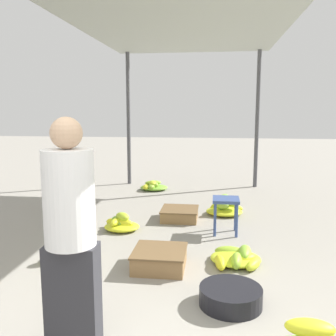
{
  "coord_description": "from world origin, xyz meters",
  "views": [
    {
      "loc": [
        0.51,
        -1.55,
        1.6
      ],
      "look_at": [
        0.0,
        2.43,
        0.97
      ],
      "focal_mm": 40.0,
      "sensor_mm": 36.0,
      "label": 1
    }
  ],
  "objects_px": {
    "basin_black": "(231,296)",
    "banana_pile_right_0": "(237,258)",
    "stool": "(226,205)",
    "banana_pile_left_0": "(66,255)",
    "crate_near": "(160,259)",
    "crate_mid": "(180,214)",
    "vendor_foreground": "(70,232)",
    "banana_pile_left_1": "(121,224)",
    "banana_pile_left_2": "(153,186)",
    "banana_pile_right_2": "(225,208)"
  },
  "relations": [
    {
      "from": "crate_near",
      "to": "stool",
      "type": "bearing_deg",
      "value": 59.73
    },
    {
      "from": "basin_black",
      "to": "stool",
      "type": "bearing_deg",
      "value": 89.98
    },
    {
      "from": "basin_black",
      "to": "crate_mid",
      "type": "relative_size",
      "value": 0.97
    },
    {
      "from": "vendor_foreground",
      "to": "banana_pile_left_1",
      "type": "relative_size",
      "value": 3.14
    },
    {
      "from": "crate_near",
      "to": "crate_mid",
      "type": "distance_m",
      "value": 1.72
    },
    {
      "from": "basin_black",
      "to": "banana_pile_right_0",
      "type": "height_order",
      "value": "banana_pile_right_0"
    },
    {
      "from": "vendor_foreground",
      "to": "banana_pile_right_0",
      "type": "relative_size",
      "value": 2.89
    },
    {
      "from": "basin_black",
      "to": "banana_pile_left_1",
      "type": "distance_m",
      "value": 2.28
    },
    {
      "from": "vendor_foreground",
      "to": "crate_near",
      "type": "distance_m",
      "value": 1.56
    },
    {
      "from": "banana_pile_left_0",
      "to": "banana_pile_right_0",
      "type": "relative_size",
      "value": 0.98
    },
    {
      "from": "crate_near",
      "to": "crate_mid",
      "type": "bearing_deg",
      "value": 88.65
    },
    {
      "from": "banana_pile_right_0",
      "to": "stool",
      "type": "bearing_deg",
      "value": 95.54
    },
    {
      "from": "vendor_foreground",
      "to": "crate_mid",
      "type": "distance_m",
      "value": 3.17
    },
    {
      "from": "vendor_foreground",
      "to": "banana_pile_right_0",
      "type": "xyz_separation_m",
      "value": [
        1.17,
        1.55,
        -0.75
      ]
    },
    {
      "from": "banana_pile_left_0",
      "to": "banana_pile_left_1",
      "type": "relative_size",
      "value": 1.07
    },
    {
      "from": "crate_near",
      "to": "banana_pile_left_1",
      "type": "bearing_deg",
      "value": 121.47
    },
    {
      "from": "stool",
      "to": "banana_pile_left_2",
      "type": "relative_size",
      "value": 0.77
    },
    {
      "from": "banana_pile_right_2",
      "to": "banana_pile_left_1",
      "type": "bearing_deg",
      "value": -145.73
    },
    {
      "from": "banana_pile_left_0",
      "to": "banana_pile_right_0",
      "type": "height_order",
      "value": "banana_pile_right_0"
    },
    {
      "from": "crate_near",
      "to": "banana_pile_right_0",
      "type": "bearing_deg",
      "value": 14.93
    },
    {
      "from": "banana_pile_right_0",
      "to": "banana_pile_right_2",
      "type": "xyz_separation_m",
      "value": [
        -0.08,
        1.9,
        0.02
      ]
    },
    {
      "from": "stool",
      "to": "vendor_foreground",
      "type": "bearing_deg",
      "value": -113.13
    },
    {
      "from": "banana_pile_left_2",
      "to": "banana_pile_right_2",
      "type": "distance_m",
      "value": 2.12
    },
    {
      "from": "banana_pile_left_0",
      "to": "banana_pile_right_2",
      "type": "bearing_deg",
      "value": 49.55
    },
    {
      "from": "banana_pile_left_1",
      "to": "banana_pile_left_2",
      "type": "relative_size",
      "value": 0.82
    },
    {
      "from": "basin_black",
      "to": "banana_pile_left_0",
      "type": "xyz_separation_m",
      "value": [
        -1.72,
        0.72,
        -0.02
      ]
    },
    {
      "from": "banana_pile_left_2",
      "to": "crate_near",
      "type": "distance_m",
      "value": 3.76
    },
    {
      "from": "stool",
      "to": "crate_near",
      "type": "distance_m",
      "value": 1.4
    },
    {
      "from": "stool",
      "to": "banana_pile_left_2",
      "type": "height_order",
      "value": "stool"
    },
    {
      "from": "banana_pile_right_0",
      "to": "crate_mid",
      "type": "xyz_separation_m",
      "value": [
        -0.74,
        1.51,
        0.02
      ]
    },
    {
      "from": "banana_pile_right_2",
      "to": "banana_pile_left_0",
      "type": "bearing_deg",
      "value": -130.45
    },
    {
      "from": "vendor_foreground",
      "to": "banana_pile_left_1",
      "type": "height_order",
      "value": "vendor_foreground"
    },
    {
      "from": "basin_black",
      "to": "crate_mid",
      "type": "height_order",
      "value": "crate_mid"
    },
    {
      "from": "vendor_foreground",
      "to": "banana_pile_left_2",
      "type": "xyz_separation_m",
      "value": [
        -0.31,
        5.03,
        -0.73
      ]
    },
    {
      "from": "vendor_foreground",
      "to": "banana_pile_right_0",
      "type": "bearing_deg",
      "value": 52.88
    },
    {
      "from": "vendor_foreground",
      "to": "basin_black",
      "type": "distance_m",
      "value": 1.47
    },
    {
      "from": "banana_pile_right_2",
      "to": "crate_near",
      "type": "distance_m",
      "value": 2.22
    },
    {
      "from": "banana_pile_left_1",
      "to": "banana_pile_right_0",
      "type": "relative_size",
      "value": 0.92
    },
    {
      "from": "basin_black",
      "to": "banana_pile_right_0",
      "type": "distance_m",
      "value": 0.87
    },
    {
      "from": "banana_pile_left_1",
      "to": "banana_pile_right_0",
      "type": "distance_m",
      "value": 1.76
    },
    {
      "from": "vendor_foreground",
      "to": "basin_black",
      "type": "xyz_separation_m",
      "value": [
        1.08,
        0.68,
        -0.73
      ]
    },
    {
      "from": "basin_black",
      "to": "crate_near",
      "type": "xyz_separation_m",
      "value": [
        -0.69,
        0.66,
        0.02
      ]
    },
    {
      "from": "banana_pile_right_0",
      "to": "crate_near",
      "type": "distance_m",
      "value": 0.81
    },
    {
      "from": "crate_mid",
      "to": "banana_pile_right_0",
      "type": "bearing_deg",
      "value": -63.77
    },
    {
      "from": "banana_pile_left_0",
      "to": "banana_pile_right_0",
      "type": "xyz_separation_m",
      "value": [
        1.82,
        0.14,
        0.0
      ]
    },
    {
      "from": "banana_pile_right_0",
      "to": "crate_mid",
      "type": "distance_m",
      "value": 1.68
    },
    {
      "from": "stool",
      "to": "crate_near",
      "type": "xyz_separation_m",
      "value": [
        -0.69,
        -1.18,
        -0.28
      ]
    },
    {
      "from": "banana_pile_left_1",
      "to": "banana_pile_right_0",
      "type": "xyz_separation_m",
      "value": [
        1.49,
        -0.94,
        -0.02
      ]
    },
    {
      "from": "vendor_foreground",
      "to": "banana_pile_left_0",
      "type": "bearing_deg",
      "value": 114.64
    },
    {
      "from": "stool",
      "to": "banana_pile_left_0",
      "type": "relative_size",
      "value": 0.88
    }
  ]
}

